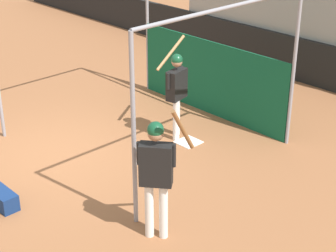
% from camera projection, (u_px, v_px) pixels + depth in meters
% --- Properties ---
extents(ground_plane, '(60.00, 60.00, 0.00)m').
position_uv_depth(ground_plane, '(60.00, 154.00, 10.78)').
color(ground_plane, '#935B38').
extents(outfield_wall, '(24.00, 0.12, 1.11)m').
position_uv_depth(outfield_wall, '(275.00, 53.00, 14.72)').
color(outfield_wall, black).
rests_on(outfield_wall, ground).
extents(bleacher_section, '(6.50, 3.20, 2.79)m').
position_uv_depth(bleacher_section, '(314.00, 11.00, 15.40)').
color(bleacher_section, '#9E9E99').
rests_on(bleacher_section, ground).
extents(batting_cage, '(4.23, 4.01, 3.07)m').
position_uv_depth(batting_cage, '(193.00, 63.00, 11.66)').
color(batting_cage, gray).
rests_on(batting_cage, ground).
extents(home_plate, '(0.44, 0.44, 0.02)m').
position_uv_depth(home_plate, '(188.00, 142.00, 11.23)').
color(home_plate, white).
rests_on(home_plate, ground).
extents(player_batter, '(0.59, 0.89, 1.95)m').
position_uv_depth(player_batter, '(176.00, 88.00, 11.02)').
color(player_batter, white).
rests_on(player_batter, ground).
extents(player_waiting, '(0.66, 0.75, 2.18)m').
position_uv_depth(player_waiting, '(157.00, 169.00, 7.92)').
color(player_waiting, white).
rests_on(player_waiting, ground).
extents(equipment_bag, '(0.70, 0.28, 0.28)m').
position_uv_depth(equipment_bag, '(1.00, 198.00, 9.11)').
color(equipment_bag, navy).
rests_on(equipment_bag, ground).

